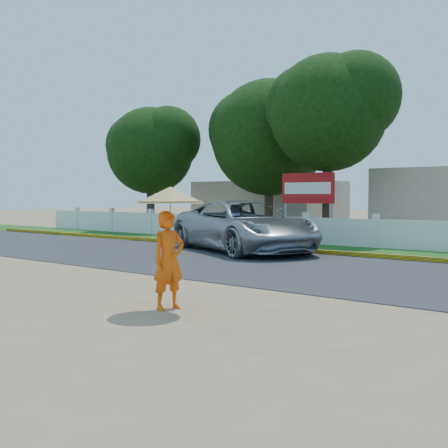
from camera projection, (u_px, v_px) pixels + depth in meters
name	position (u px, v px, depth m)	size (l,w,h in m)	color
ground	(168.00, 287.00, 12.30)	(120.00, 120.00, 0.00)	#9E8460
road	(279.00, 266.00, 15.83)	(60.00, 7.00, 0.02)	#38383A
grass_verge	(359.00, 251.00, 19.94)	(60.00, 3.50, 0.03)	#2D601E
curb	(337.00, 253.00, 18.60)	(40.00, 0.18, 0.16)	yellow
fence	(376.00, 234.00, 21.05)	(40.00, 0.10, 1.10)	silver
building_far	(269.00, 205.00, 33.31)	(8.00, 5.00, 2.80)	#B7AD99
vehicle	(244.00, 226.00, 19.80)	(3.01, 6.54, 1.82)	#95979C
monk_with_parasol	(169.00, 230.00, 9.83)	(1.19, 1.19, 2.16)	#EC560C
billboard	(308.00, 192.00, 24.03)	(2.50, 0.13, 2.95)	gray
tree_row	(424.00, 121.00, 22.62)	(33.73, 7.72, 8.20)	#473828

